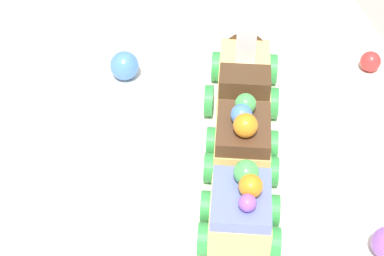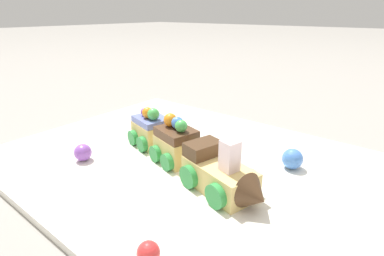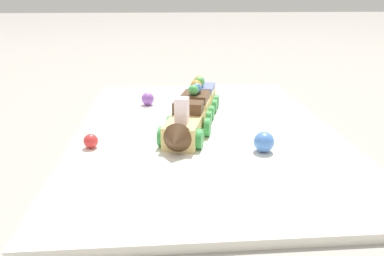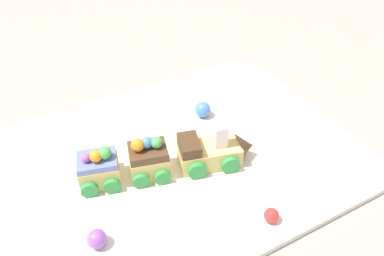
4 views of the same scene
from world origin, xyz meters
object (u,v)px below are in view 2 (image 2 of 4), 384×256
(gumball_purple, at_px, (83,152))
(gumball_red, at_px, (148,253))
(cake_car_blueberry, at_px, (152,130))
(cake_train_locomotive, at_px, (224,177))
(cake_car_chocolate, at_px, (176,144))
(gumball_blue, at_px, (292,159))

(gumball_purple, relative_size, gumball_red, 1.21)
(cake_car_blueberry, xyz_separation_m, gumball_red, (0.20, -0.20, -0.02))
(gumball_purple, bearing_deg, gumball_red, -18.91)
(cake_train_locomotive, xyz_separation_m, cake_car_chocolate, (-0.11, 0.03, 0.01))
(cake_car_chocolate, height_order, gumball_blue, cake_car_chocolate)
(cake_car_blueberry, xyz_separation_m, gumball_blue, (0.23, 0.07, -0.01))
(cake_train_locomotive, relative_size, gumball_blue, 4.36)
(cake_car_blueberry, xyz_separation_m, gumball_purple, (-0.04, -0.11, -0.01))
(gumball_blue, bearing_deg, gumball_red, -97.63)
(gumball_blue, bearing_deg, cake_car_chocolate, -149.20)
(gumball_purple, bearing_deg, cake_train_locomotive, 15.84)
(cake_car_chocolate, relative_size, gumball_blue, 2.56)
(cake_train_locomotive, distance_m, gumball_red, 0.15)
(gumball_blue, xyz_separation_m, gumball_red, (-0.04, -0.27, -0.00))
(gumball_blue, bearing_deg, gumball_purple, -145.77)
(gumball_purple, distance_m, gumball_red, 0.25)
(cake_train_locomotive, xyz_separation_m, gumball_red, (0.01, -0.15, -0.01))
(gumball_purple, height_order, gumball_red, gumball_purple)
(cake_train_locomotive, relative_size, cake_car_chocolate, 1.71)
(cake_train_locomotive, relative_size, gumball_red, 6.05)
(cake_train_locomotive, height_order, gumball_red, cake_train_locomotive)
(gumball_red, bearing_deg, cake_train_locomotive, 93.85)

